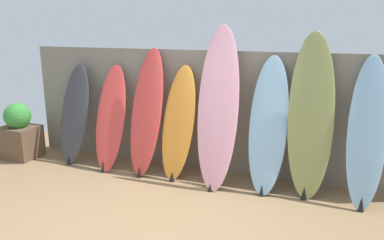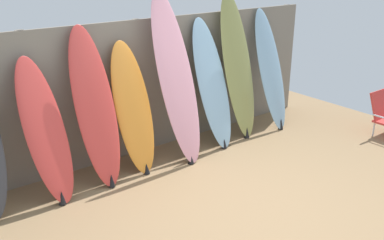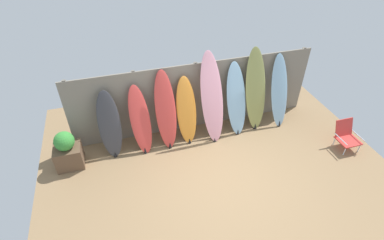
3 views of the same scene
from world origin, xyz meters
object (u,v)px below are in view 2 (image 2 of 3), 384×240
surfboard_olive_6 (238,67)px  surfboard_orange_3 (133,108)px  surfboard_red_2 (95,108)px  surfboard_skyblue_7 (271,70)px  surfboard_skyblue_5 (212,85)px  surfboard_pink_4 (177,80)px  surfboard_red_1 (45,132)px

surfboard_olive_6 → surfboard_orange_3: bearing=-178.6°
surfboard_red_2 → surfboard_orange_3: size_ratio=1.14×
surfboard_red_2 → surfboard_skyblue_7: size_ratio=1.01×
surfboard_skyblue_5 → surfboard_pink_4: bearing=-173.4°
surfboard_red_2 → surfboard_skyblue_7: bearing=0.2°
surfboard_skyblue_7 → surfboard_skyblue_5: bearing=-180.0°
surfboard_olive_6 → surfboard_skyblue_7: surfboard_olive_6 is taller
surfboard_olive_6 → surfboard_skyblue_5: bearing=-175.5°
surfboard_skyblue_7 → surfboard_red_2: bearing=-179.8°
surfboard_red_1 → surfboard_red_2: (0.61, 0.02, 0.14)m
surfboard_red_2 → surfboard_orange_3: 0.51m
surfboard_red_1 → surfboard_pink_4: bearing=-1.5°
surfboard_pink_4 → surfboard_olive_6: size_ratio=1.04×
surfboard_skyblue_5 → surfboard_olive_6: surfboard_olive_6 is taller
surfboard_red_1 → surfboard_olive_6: surfboard_olive_6 is taller
surfboard_orange_3 → surfboard_skyblue_5: bearing=0.1°
surfboard_red_2 → surfboard_skyblue_5: bearing=0.4°
surfboard_orange_3 → surfboard_skyblue_5: surfboard_skyblue_5 is taller
surfboard_olive_6 → surfboard_pink_4: bearing=-174.3°
surfboard_orange_3 → surfboard_skyblue_7: (2.45, 0.00, 0.10)m
surfboard_skyblue_5 → surfboard_skyblue_7: bearing=0.0°
surfboard_skyblue_5 → surfboard_red_2: bearing=-179.6°
surfboard_red_1 → surfboard_pink_4: 1.74m
surfboard_red_2 → surfboard_skyblue_7: (2.95, 0.01, -0.02)m
surfboard_pink_4 → surfboard_skyblue_7: (1.84, 0.08, -0.18)m
surfboard_red_1 → surfboard_skyblue_5: (2.38, 0.03, 0.11)m
surfboard_pink_4 → surfboard_skyblue_7: surfboard_pink_4 is taller
surfboard_olive_6 → surfboard_red_2: bearing=-178.7°
surfboard_red_1 → surfboard_skyblue_5: 2.38m
surfboard_orange_3 → surfboard_pink_4: size_ratio=0.74×
surfboard_skyblue_5 → surfboard_skyblue_7: 1.18m
surfboard_pink_4 → surfboard_orange_3: bearing=173.0°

